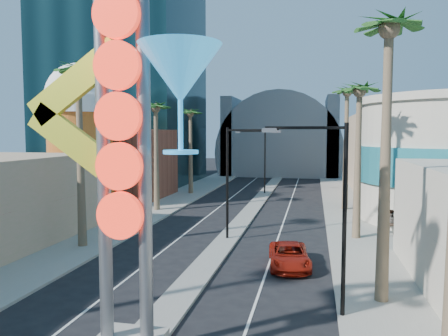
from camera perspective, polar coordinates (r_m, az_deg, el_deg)
sidewalk_west at (r=48.13m, az=-7.23°, el=-4.45°), size 5.00×100.00×0.15m
sidewalk_east at (r=45.72m, az=16.02°, el=-5.07°), size 5.00×100.00×0.15m
median at (r=48.91m, az=4.55°, el=-4.28°), size 1.60×84.00×0.15m
hotel_tower at (r=70.17m, az=-12.92°, el=18.82°), size 20.00×20.00×50.00m
brick_filler_west at (r=52.87m, az=-12.90°, el=0.56°), size 10.00×10.00×8.00m
filler_east at (r=58.89m, az=21.49°, el=1.73°), size 10.00×20.00×10.00m
beer_mug at (r=46.08m, az=-18.27°, el=4.66°), size 7.00×7.00×14.50m
canopy at (r=82.24m, az=7.51°, el=2.24°), size 22.00×16.00×22.00m
neon_sign at (r=13.91m, az=-10.00°, el=3.38°), size 6.53×2.60×12.55m
streetlight_0 at (r=30.57m, az=1.44°, el=-0.51°), size 3.79×0.25×8.00m
streetlight_1 at (r=54.42m, az=4.79°, el=1.69°), size 3.79×0.25×8.00m
streetlight_2 at (r=18.19m, az=14.02°, el=-4.26°), size 3.45×0.25×8.00m
palm_1 at (r=30.13m, az=-18.48°, el=10.51°), size 2.40×2.40×12.70m
palm_2 at (r=42.71m, az=-8.91°, el=7.05°), size 2.40×2.40×11.20m
palm_3 at (r=54.10m, az=-4.41°, el=6.56°), size 2.40×2.40×11.20m
palm_5 at (r=20.53m, az=20.71°, el=14.63°), size 2.40×2.40×13.20m
palm_6 at (r=32.20m, az=17.27°, el=8.54°), size 2.40×2.40×11.70m
palm_7 at (r=44.19m, az=15.77°, el=8.60°), size 2.40×2.40×12.70m
red_pickup at (r=25.46m, az=8.53°, el=-11.26°), size 2.75×4.99×1.32m
pedestrian_b at (r=34.02m, az=20.89°, el=-6.70°), size 1.11×0.97×1.93m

